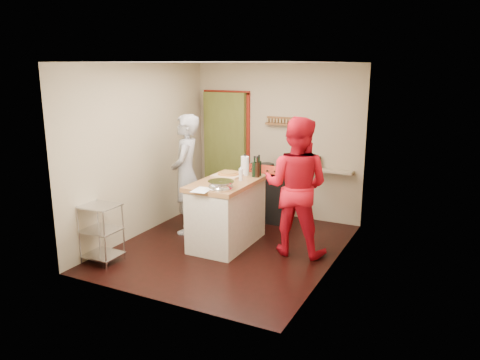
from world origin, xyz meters
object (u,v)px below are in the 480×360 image
object	(u,v)px
stove	(271,194)
person_stripe	(186,174)
person_red	(296,187)
island	(227,211)
wire_shelving	(101,230)

from	to	relation	value
stove	person_stripe	size ratio (longest dim) A/B	0.54
stove	person_red	size ratio (longest dim) A/B	0.53
island	person_stripe	xyz separation A→B (m)	(-0.82, 0.20, 0.42)
island	person_stripe	world-z (taller)	person_stripe
person_stripe	person_red	bearing A→B (deg)	68.10
wire_shelving	person_red	distance (m)	2.67
stove	wire_shelving	distance (m)	2.94
person_red	person_stripe	bearing A→B (deg)	-4.37
wire_shelving	stove	bearing A→B (deg)	63.15
island	person_stripe	bearing A→B (deg)	166.26
wire_shelving	island	bearing A→B (deg)	47.43
wire_shelving	person_stripe	xyz separation A→B (m)	(0.37, 1.50, 0.49)
stove	person_stripe	world-z (taller)	person_stripe
wire_shelving	person_red	bearing A→B (deg)	33.74
wire_shelving	person_red	world-z (taller)	person_red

